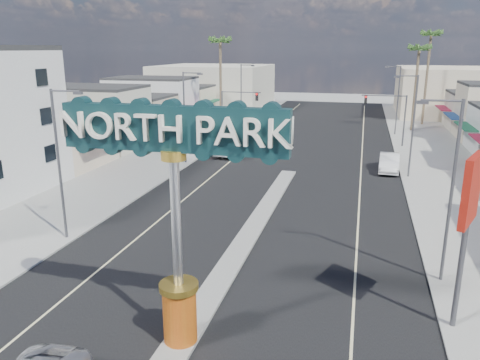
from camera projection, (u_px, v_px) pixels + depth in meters
The scene contains 23 objects.
ground at pixel (290, 170), 44.44m from camera, with size 160.00×160.00×0.00m, color gray.
road at pixel (290, 170), 44.44m from camera, with size 20.00×120.00×0.01m, color black.
median_island at pixel (252, 230), 29.53m from camera, with size 1.30×30.00×0.16m, color gray.
sidewalk_left at pixel (155, 161), 47.85m from camera, with size 8.00×120.00×0.12m, color gray.
sidewalk_right at pixel (449, 180), 41.00m from camera, with size 8.00×120.00×0.12m, color gray.
storefront_row_left at pixel (126, 112), 61.60m from camera, with size 12.00×42.00×6.00m, color beige.
backdrop_far_left at pixel (214, 86), 90.62m from camera, with size 20.00×20.00×8.00m, color #B7B29E.
backdrop_far_right at pixel (459, 92), 79.84m from camera, with size 20.00×20.00×8.00m, color beige.
gateway_sign at pixel (175, 200), 16.75m from camera, with size 8.20×1.50×9.15m.
traffic_signal_left at pixel (236, 105), 58.55m from camera, with size 5.09×0.45×6.00m.
traffic_signal_right at pixel (389, 110), 54.05m from camera, with size 5.09×0.45×6.00m.
streetlight_l_near at pixel (61, 158), 27.01m from camera, with size 2.03×0.22×9.00m.
streetlight_l_mid at pixel (186, 113), 45.62m from camera, with size 2.03×0.22×9.00m.
streetlight_l_far at pixel (242, 93), 66.09m from camera, with size 2.03×0.22×9.00m.
streetlight_r_near at pixel (449, 183), 21.90m from camera, with size 2.03×0.22×9.00m.
streetlight_r_mid at pixel (412, 121), 40.51m from camera, with size 2.03×0.22×9.00m.
streetlight_r_far at pixel (397, 97), 60.98m from camera, with size 2.03×0.22×9.00m.
palm_left_far at pixel (220, 46), 63.11m from camera, with size 2.60×2.60×13.10m.
palm_right_mid at pixel (419, 52), 62.57m from camera, with size 2.60×2.60×12.10m.
palm_right_far at pixel (431, 39), 67.17m from camera, with size 2.60×2.60×14.10m.
car_parked_right at pixel (389, 163), 43.82m from camera, with size 1.76×5.05×1.66m, color white.
city_bus at pixel (244, 134), 53.27m from camera, with size 2.98×12.72×3.54m, color white.
bank_pylon_sign at pixel (470, 200), 17.89m from camera, with size 1.08×2.20×7.21m.
Camera 1 is at (6.31, -12.83, 11.18)m, focal length 35.00 mm.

